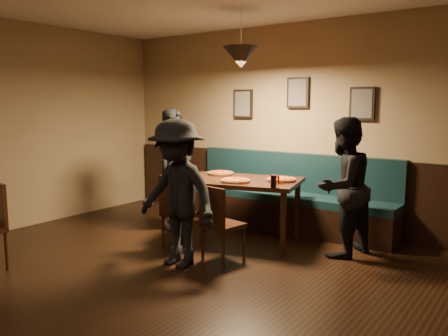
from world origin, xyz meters
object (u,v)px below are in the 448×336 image
chair_near_right (223,223)px  soda_glass (273,181)px  booth_bench (287,193)px  diner_left (175,169)px  chair_near_left (182,211)px  diner_front (177,194)px  dining_table (240,210)px  tabasco_bottle (278,179)px  diner_right (343,187)px

chair_near_right → soda_glass: (0.33, 0.49, 0.42)m
booth_bench → diner_left: 1.55m
booth_bench → chair_near_right: size_ratio=3.58×
chair_near_left → diner_front: 0.72m
diner_front → dining_table: bearing=92.4°
booth_bench → soda_glass: booth_bench is taller
diner_front → booth_bench: bearing=86.3°
chair_near_left → diner_left: (-0.63, 0.59, 0.38)m
chair_near_right → soda_glass: 0.73m
chair_near_left → soda_glass: size_ratio=6.09×
dining_table → chair_near_left: chair_near_left is taller
chair_near_left → tabasco_bottle: (0.95, 0.61, 0.39)m
diner_left → diner_right: (2.29, 0.22, -0.04)m
soda_glass → chair_near_right: bearing=-124.4°
soda_glass → tabasco_bottle: 0.26m
dining_table → soda_glass: bearing=-39.2°
chair_near_left → soda_glass: 1.16m
chair_near_right → diner_left: 1.56m
booth_bench → dining_table: (-0.22, -0.81, -0.11)m
booth_bench → diner_right: 1.25m
dining_table → chair_near_left: (-0.40, -0.65, 0.05)m
diner_left → tabasco_bottle: size_ratio=13.75×
dining_table → diner_right: (1.26, 0.17, 0.39)m
diner_front → diner_right: bearing=49.4°
chair_near_right → dining_table: bearing=120.5°
chair_near_right → tabasco_bottle: 0.88m
diner_right → soda_glass: (-0.63, -0.45, 0.07)m
dining_table → tabasco_bottle: bearing=-18.9°
diner_front → soda_glass: 1.09m
diner_front → tabasco_bottle: diner_front is taller
chair_near_right → diner_front: diner_front is taller
dining_table → booth_bench: bearing=59.8°
chair_near_right → tabasco_bottle: tabasco_bottle is taller
chair_near_left → tabasco_bottle: 1.20m
booth_bench → chair_near_right: booth_bench is taller
booth_bench → diner_right: bearing=-31.8°
chair_near_left → diner_left: diner_left is taller
diner_front → chair_near_right: bearing=54.9°
booth_bench → diner_right: diner_right is taller
tabasco_bottle → soda_glass: bearing=-73.2°
soda_glass → diner_right: bearing=35.4°
chair_near_left → diner_left: bearing=128.9°
soda_glass → dining_table: bearing=155.8°
diner_right → diner_front: (-1.27, -1.33, -0.01)m
dining_table → diner_right: 1.33m
dining_table → soda_glass: (0.63, -0.28, 0.46)m
dining_table → chair_near_right: 0.83m
diner_right → tabasco_bottle: bearing=-58.9°
chair_near_right → soda_glass: bearing=65.2°
tabasco_bottle → diner_left: bearing=-179.4°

